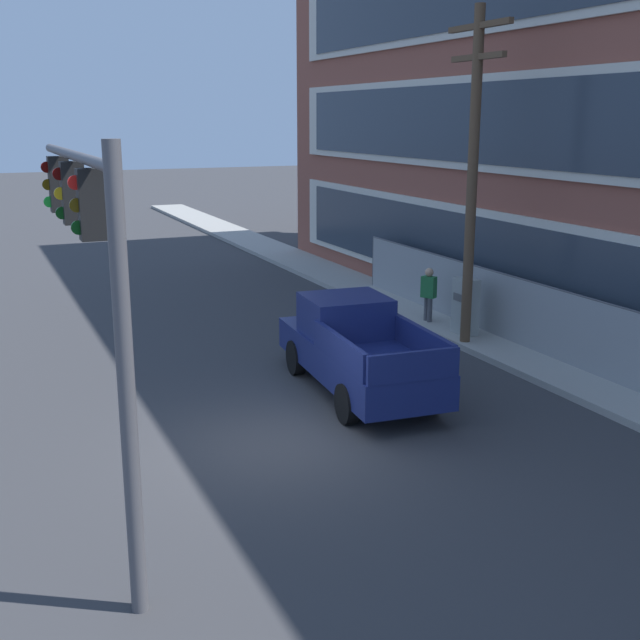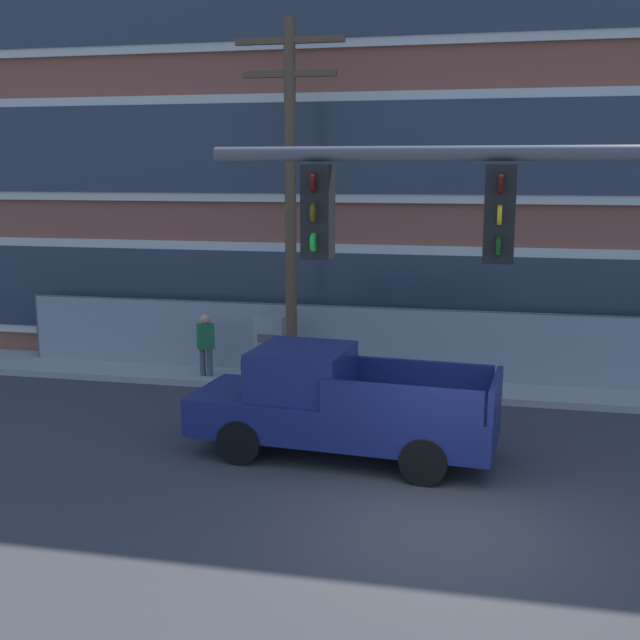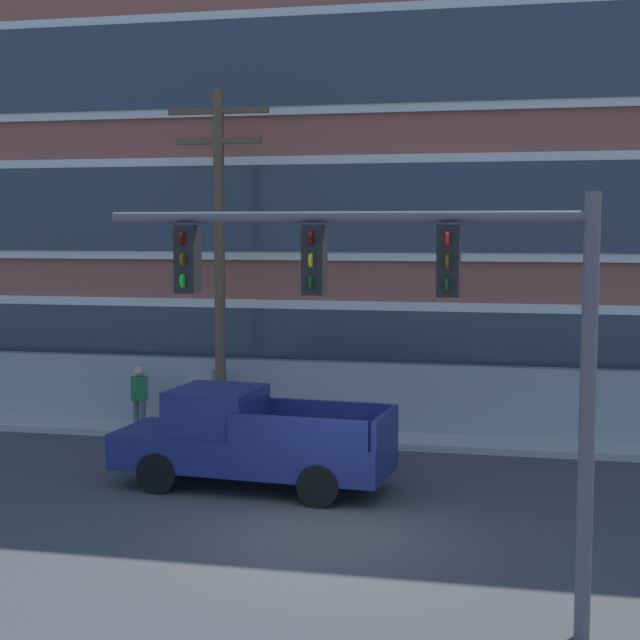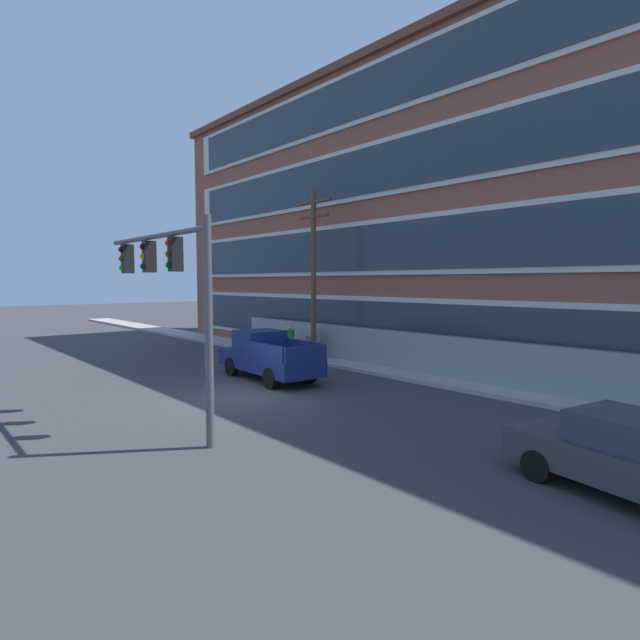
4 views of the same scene
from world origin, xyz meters
The scene contains 8 objects.
ground_plane centered at (0.00, 0.00, 0.00)m, with size 160.00×160.00×0.00m, color #38383A.
sidewalk_building_side centered at (0.00, 7.53, 0.08)m, with size 80.00×2.04×0.16m, color #9E9B93.
chain_link_fence centered at (0.76, 7.88, 0.95)m, with size 24.10×0.06×1.87m.
traffic_signal_mast centered at (1.94, -3.30, 4.11)m, with size 6.30×0.43×5.57m.
pickup_truck_navy centered at (-2.12, 2.68, 0.94)m, with size 5.62×2.34×1.97m.
utility_pole_near_corner centered at (-4.00, 6.77, 4.65)m, with size 2.46×0.26×8.38m.
electrical_cabinet centered at (-4.64, 7.18, 0.83)m, with size 0.71×0.45×1.67m.
pedestrian_near_cabinet centered at (-6.20, 6.99, 0.97)m, with size 0.47×0.41×1.69m.
Camera 1 is at (12.73, -4.77, 5.79)m, focal length 45.00 mm.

